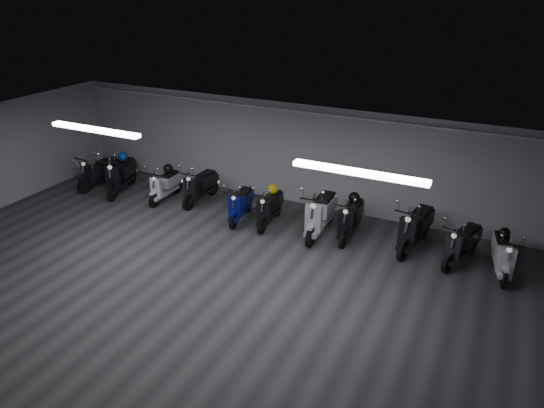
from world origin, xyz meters
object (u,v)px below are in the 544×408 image
at_px(helmet_1, 168,169).
at_px(scooter_2, 165,181).
at_px(scooter_9, 463,238).
at_px(bicycle, 87,160).
at_px(scooter_5, 270,203).
at_px(helmet_0, 273,189).
at_px(helmet_4, 505,233).
at_px(helmet_3, 123,156).
at_px(scooter_4, 240,199).
at_px(scooter_10, 504,249).
at_px(scooter_3, 200,181).
at_px(scooter_6, 321,207).
at_px(scooter_1, 120,169).
at_px(scooter_8, 416,221).
at_px(scooter_7, 351,213).
at_px(helmet_2, 354,198).
at_px(scooter_0, 99,167).

bearing_deg(helmet_1, scooter_2, -88.52).
bearing_deg(scooter_9, bicycle, -162.29).
height_order(scooter_5, bicycle, scooter_5).
relative_size(scooter_9, helmet_0, 6.44).
distance_m(bicycle, helmet_4, 12.00).
relative_size(helmet_1, helmet_3, 1.01).
xyz_separation_m(scooter_4, helmet_4, (6.20, 0.39, 0.27)).
xyz_separation_m(scooter_9, scooter_10, (0.83, -0.08, -0.02)).
bearing_deg(helmet_4, scooter_3, 179.33).
height_order(scooter_9, helmet_1, scooter_9).
height_order(scooter_6, scooter_10, scooter_6).
height_order(scooter_9, helmet_3, scooter_9).
bearing_deg(scooter_1, scooter_8, -13.43).
relative_size(scooter_4, scooter_6, 0.81).
distance_m(scooter_7, scooter_9, 2.58).
relative_size(scooter_8, scooter_9, 1.14).
distance_m(scooter_5, scooter_10, 5.45).
bearing_deg(helmet_2, helmet_4, -3.35).
height_order(scooter_10, helmet_3, scooter_10).
height_order(bicycle, helmet_4, bicycle).
bearing_deg(helmet_1, bicycle, 177.99).
height_order(scooter_7, helmet_4, scooter_7).
xyz_separation_m(helmet_1, helmet_4, (8.75, -0.00, -0.01)).
bearing_deg(scooter_3, helmet_1, -173.08).
distance_m(scooter_4, scooter_8, 4.38).
bearing_deg(scooter_1, scooter_5, -15.68).
xyz_separation_m(scooter_5, scooter_10, (5.45, 0.08, -0.01)).
relative_size(scooter_1, scooter_2, 1.19).
xyz_separation_m(scooter_6, scooter_10, (4.10, 0.02, -0.13)).
distance_m(scooter_8, helmet_4, 1.85).
distance_m(helmet_0, helmet_4, 5.43).
bearing_deg(scooter_3, scooter_1, -169.12).
bearing_deg(helmet_0, helmet_1, 178.71).
bearing_deg(helmet_0, scooter_10, -1.60).
distance_m(scooter_3, helmet_3, 2.60).
height_order(scooter_0, scooter_7, scooter_7).
distance_m(scooter_2, helmet_4, 8.75).
bearing_deg(scooter_0, helmet_1, 16.38).
distance_m(scooter_4, scooter_7, 2.86).
height_order(helmet_1, helmet_3, helmet_3).
distance_m(scooter_1, scooter_8, 8.43).
relative_size(scooter_3, scooter_5, 1.05).
distance_m(scooter_0, helmet_0, 5.66).
distance_m(scooter_2, scooter_4, 2.55).
distance_m(scooter_6, bicycle, 7.95).
relative_size(scooter_2, scooter_10, 0.98).
relative_size(scooter_10, helmet_2, 5.84).
relative_size(helmet_1, helmet_4, 1.22).
bearing_deg(helmet_2, scooter_10, -7.00).
xyz_separation_m(scooter_3, scooter_7, (4.40, -0.14, 0.01)).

